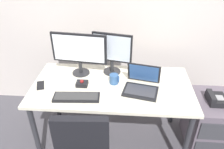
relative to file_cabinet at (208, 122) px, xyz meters
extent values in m
plane|color=#48454C|center=(-1.02, -0.03, -0.29)|extent=(8.00, 8.00, 0.00)
cube|color=beige|center=(-1.02, -0.03, 0.43)|extent=(1.54, 0.77, 0.03)
cylinder|color=#2D2D33|center=(-1.73, -0.35, 0.06)|extent=(0.05, 0.05, 0.71)
cylinder|color=#2D2D33|center=(-0.31, -0.35, 0.06)|extent=(0.05, 0.05, 0.71)
cylinder|color=#2D2D33|center=(-1.73, 0.30, 0.06)|extent=(0.05, 0.05, 0.71)
cylinder|color=#2D2D33|center=(-0.31, 0.30, 0.06)|extent=(0.05, 0.05, 0.71)
cube|color=#5D525E|center=(0.00, 0.00, 0.00)|extent=(0.42, 0.52, 0.58)
cube|color=#38383D|center=(0.00, -0.26, 0.13)|extent=(0.38, 0.01, 0.20)
cube|color=black|center=(0.00, -0.02, 0.32)|extent=(0.17, 0.20, 0.06)
cube|color=black|center=(-0.06, -0.02, 0.37)|extent=(0.05, 0.18, 0.04)
cube|color=gray|center=(0.02, -0.03, 0.35)|extent=(0.07, 0.08, 0.01)
cube|color=black|center=(-1.19, -0.71, 0.43)|extent=(0.40, 0.08, 0.42)
cylinder|color=#262628|center=(-1.36, 0.17, 0.45)|extent=(0.18, 0.18, 0.01)
cylinder|color=#262628|center=(-1.36, 0.17, 0.52)|extent=(0.04, 0.04, 0.12)
cube|color=black|center=(-1.36, 0.17, 0.73)|extent=(0.56, 0.09, 0.31)
cube|color=white|center=(-1.37, 0.16, 0.73)|extent=(0.51, 0.06, 0.27)
cylinder|color=#262628|center=(-1.04, 0.22, 0.45)|extent=(0.18, 0.18, 0.01)
cylinder|color=#262628|center=(-1.04, 0.22, 0.52)|extent=(0.04, 0.04, 0.12)
cube|color=black|center=(-1.04, 0.22, 0.73)|extent=(0.40, 0.11, 0.30)
cube|color=silver|center=(-1.04, 0.20, 0.73)|extent=(0.37, 0.09, 0.26)
cube|color=black|center=(-1.32, -0.25, 0.46)|extent=(0.42, 0.16, 0.02)
cube|color=#353535|center=(-1.32, -0.25, 0.47)|extent=(0.39, 0.14, 0.01)
cube|color=black|center=(-0.75, -0.13, 0.46)|extent=(0.35, 0.28, 0.02)
cube|color=#38383D|center=(-0.75, -0.13, 0.47)|extent=(0.30, 0.22, 0.00)
cube|color=black|center=(-0.72, 0.01, 0.57)|extent=(0.32, 0.14, 0.21)
cube|color=#335999|center=(-0.73, 0.01, 0.57)|extent=(0.28, 0.12, 0.19)
cube|color=black|center=(-1.31, -0.06, 0.47)|extent=(0.11, 0.09, 0.04)
sphere|color=maroon|center=(-1.31, -0.06, 0.49)|extent=(0.04, 0.04, 0.04)
cylinder|color=#315689|center=(-1.01, 0.01, 0.50)|extent=(0.09, 0.09, 0.10)
torus|color=#2B4E8B|center=(-0.96, 0.01, 0.50)|extent=(0.01, 0.06, 0.06)
cube|color=white|center=(-0.48, 0.14, 0.45)|extent=(0.20, 0.24, 0.01)
cube|color=black|center=(-1.71, -0.09, 0.45)|extent=(0.11, 0.16, 0.01)
ellipsoid|color=yellow|center=(-0.74, 0.15, 0.47)|extent=(0.19, 0.05, 0.04)
camera|label=1|loc=(-0.90, -1.77, 1.66)|focal=35.10mm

